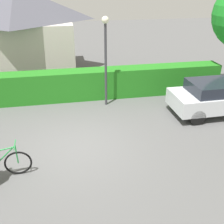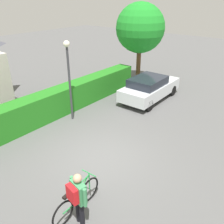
{
  "view_description": "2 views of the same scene",
  "coord_description": "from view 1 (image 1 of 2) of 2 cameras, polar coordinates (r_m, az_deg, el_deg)",
  "views": [
    {
      "loc": [
        -0.24,
        -7.4,
        4.87
      ],
      "look_at": [
        1.17,
        -0.0,
        1.16
      ],
      "focal_mm": 42.91,
      "sensor_mm": 36.0,
      "label": 1
    },
    {
      "loc": [
        -5.3,
        -4.8,
        5.39
      ],
      "look_at": [
        1.62,
        0.75,
        1.03
      ],
      "focal_mm": 38.55,
      "sensor_mm": 36.0,
      "label": 2
    }
  ],
  "objects": [
    {
      "name": "parked_car_near",
      "position": [
        11.48,
        21.97,
        3.08
      ],
      "size": [
        4.01,
        1.73,
        1.36
      ],
      "color": "silver",
      "rests_on": "ground"
    },
    {
      "name": "street_lamp",
      "position": [
        10.91,
        -1.38,
        13.26
      ],
      "size": [
        0.28,
        0.28,
        3.67
      ],
      "color": "#38383D",
      "rests_on": "ground"
    },
    {
      "name": "ground_plane",
      "position": [
        8.86,
        -7.52,
        -7.34
      ],
      "size": [
        60.0,
        60.0,
        0.0
      ],
      "primitive_type": "plane",
      "color": "#545454"
    },
    {
      "name": "hedge_row",
      "position": [
        12.16,
        -9.03,
        5.64
      ],
      "size": [
        14.16,
        0.9,
        1.3
      ],
      "primitive_type": "cube",
      "color": "#22761C",
      "rests_on": "ground"
    },
    {
      "name": "house_distant",
      "position": [
        16.26,
        -18.95,
        16.09
      ],
      "size": [
        5.91,
        4.98,
        4.64
      ],
      "color": "beige",
      "rests_on": "ground"
    }
  ]
}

